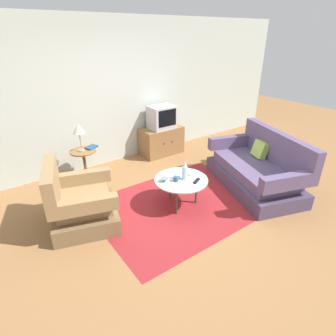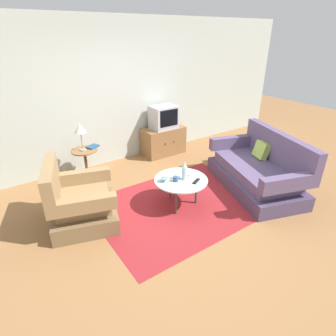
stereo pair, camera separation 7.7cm
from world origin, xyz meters
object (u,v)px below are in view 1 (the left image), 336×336
(side_table, at_px, (84,159))
(tv_remote_silver, at_px, (191,174))
(bowl, at_px, (164,180))
(tv_remote_dark, at_px, (197,181))
(table_lamp, at_px, (79,130))
(couch, at_px, (257,170))
(coffee_table, at_px, (181,181))
(mug, at_px, (176,179))
(tv_stand, at_px, (162,141))
(armchair, at_px, (79,205))
(television, at_px, (162,117))
(vase, at_px, (185,171))
(book, at_px, (91,147))

(side_table, relative_size, tv_remote_silver, 3.65)
(bowl, bearing_deg, tv_remote_dark, -35.44)
(table_lamp, relative_size, bowl, 4.02)
(couch, height_order, coffee_table, couch)
(mug, bearing_deg, tv_remote_dark, -38.12)
(tv_stand, distance_m, tv_remote_dark, 2.16)
(couch, bearing_deg, mug, 97.35)
(armchair, xyz_separation_m, table_lamp, (0.51, 1.19, 0.64))
(side_table, relative_size, tv_remote_dark, 3.35)
(television, distance_m, vase, 2.05)
(couch, distance_m, side_table, 3.00)
(side_table, height_order, book, book)
(vase, distance_m, bowl, 0.32)
(coffee_table, height_order, tv_stand, tv_stand)
(tv_stand, height_order, vase, vase)
(bowl, height_order, tv_remote_dark, bowl)
(armchair, height_order, side_table, armchair)
(coffee_table, height_order, bowl, bowl)
(book, bearing_deg, couch, -68.03)
(television, height_order, mug, television)
(vase, xyz_separation_m, tv_remote_silver, (0.19, 0.06, -0.13))
(side_table, bearing_deg, bowl, -68.19)
(television, bearing_deg, side_table, -174.84)
(television, bearing_deg, mug, -119.11)
(coffee_table, xyz_separation_m, tv_remote_silver, (0.22, 0.03, 0.05))
(coffee_table, bearing_deg, vase, -38.62)
(couch, relative_size, television, 3.72)
(mug, xyz_separation_m, bowl, (-0.15, 0.09, -0.01))
(vase, relative_size, bowl, 2.37)
(tv_remote_silver, bearing_deg, bowl, 158.13)
(tv_remote_dark, bearing_deg, couch, 149.27)
(tv_remote_silver, distance_m, book, 1.90)
(coffee_table, xyz_separation_m, tv_stand, (0.91, 1.83, -0.12))
(armchair, relative_size, table_lamp, 2.30)
(armchair, bearing_deg, book, 167.89)
(armchair, xyz_separation_m, tv_remote_dark, (1.54, -0.63, 0.15))
(vase, bearing_deg, book, 113.45)
(armchair, xyz_separation_m, side_table, (0.53, 1.20, 0.10))
(couch, relative_size, mug, 16.91)
(couch, xyz_separation_m, coffee_table, (-1.41, 0.30, 0.11))
(armchair, height_order, tv_remote_dark, armchair)
(tv_stand, bearing_deg, book, -174.68)
(vase, bearing_deg, tv_remote_silver, 17.24)
(tv_remote_silver, relative_size, book, 0.62)
(coffee_table, xyz_separation_m, table_lamp, (-0.89, 1.64, 0.54))
(coffee_table, relative_size, tv_remote_dark, 4.75)
(book, bearing_deg, tv_stand, -19.56)
(table_lamp, bearing_deg, coffee_table, -61.52)
(armchair, relative_size, vase, 3.90)
(armchair, height_order, couch, couch)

